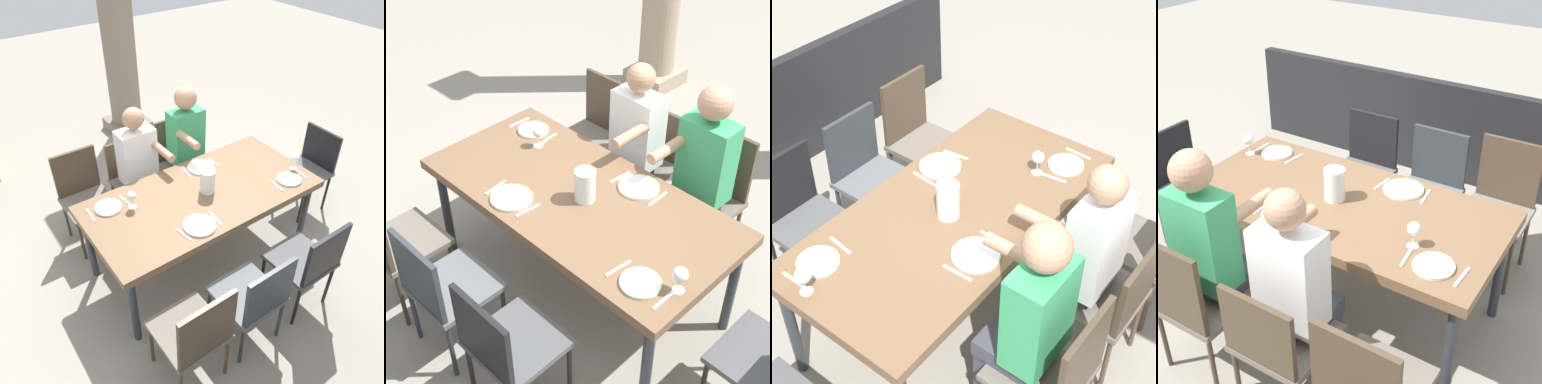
# 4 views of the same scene
# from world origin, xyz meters

# --- Properties ---
(ground_plane) EXTENTS (16.00, 16.00, 0.00)m
(ground_plane) POSITION_xyz_m (0.00, 0.00, 0.00)
(ground_plane) COLOR gray
(dining_table) EXTENTS (1.96, 0.95, 0.78)m
(dining_table) POSITION_xyz_m (0.00, 0.00, 0.72)
(dining_table) COLOR brown
(dining_table) RESTS_ON ground
(chair_west_south) EXTENTS (0.44, 0.44, 0.95)m
(chair_west_south) POSITION_xyz_m (-0.71, -0.90, 0.55)
(chair_west_south) COLOR #6A6158
(chair_west_south) RESTS_ON ground
(chair_mid_north) EXTENTS (0.44, 0.44, 0.87)m
(chair_mid_north) POSITION_xyz_m (-0.19, 0.89, 0.52)
(chair_mid_north) COLOR #6A6158
(chair_mid_north) RESTS_ON ground
(chair_mid_south) EXTENTS (0.44, 0.44, 0.90)m
(chair_mid_south) POSITION_xyz_m (-0.19, -0.89, 0.52)
(chair_mid_south) COLOR #5B5E61
(chair_mid_south) RESTS_ON ground
(chair_east_north) EXTENTS (0.44, 0.44, 0.93)m
(chair_east_north) POSITION_xyz_m (0.37, 0.90, 0.53)
(chair_east_north) COLOR #6A6158
(chair_east_north) RESTS_ON ground
(chair_east_south) EXTENTS (0.44, 0.44, 0.90)m
(chair_east_south) POSITION_xyz_m (0.37, -0.89, 0.53)
(chair_east_south) COLOR #4F4F50
(chair_east_south) RESTS_ON ground
(chair_head_east) EXTENTS (0.44, 0.44, 0.88)m
(chair_head_east) POSITION_xyz_m (1.40, 0.00, 0.52)
(chair_head_east) COLOR #4F4F50
(chair_head_east) RESTS_ON ground
(diner_woman_green) EXTENTS (0.34, 0.50, 1.35)m
(diner_woman_green) POSITION_xyz_m (0.36, 0.71, 0.73)
(diner_woman_green) COLOR #3F3F4C
(diner_woman_green) RESTS_ON ground
(diner_man_white) EXTENTS (0.35, 0.49, 1.30)m
(diner_man_white) POSITION_xyz_m (-0.19, 0.69, 0.69)
(diner_man_white) COLOR #3F3F4C
(diner_man_white) RESTS_ON ground
(patio_railing) EXTENTS (4.36, 0.10, 0.90)m
(patio_railing) POSITION_xyz_m (0.00, -1.95, 0.45)
(patio_railing) COLOR black
(patio_railing) RESTS_ON ground
(plate_0) EXTENTS (0.22, 0.22, 0.02)m
(plate_0) POSITION_xyz_m (-0.72, 0.28, 0.79)
(plate_0) COLOR white
(plate_0) RESTS_ON dining_table
(wine_glass_0) EXTENTS (0.07, 0.07, 0.15)m
(wine_glass_0) POSITION_xyz_m (-0.56, 0.18, 0.89)
(wine_glass_0) COLOR white
(wine_glass_0) RESTS_ON dining_table
(fork_0) EXTENTS (0.02, 0.17, 0.01)m
(fork_0) POSITION_xyz_m (-0.87, 0.28, 0.78)
(fork_0) COLOR silver
(fork_0) RESTS_ON dining_table
(spoon_0) EXTENTS (0.04, 0.17, 0.01)m
(spoon_0) POSITION_xyz_m (-0.57, 0.28, 0.78)
(spoon_0) COLOR silver
(spoon_0) RESTS_ON dining_table
(plate_1) EXTENTS (0.26, 0.26, 0.02)m
(plate_1) POSITION_xyz_m (-0.25, -0.31, 0.79)
(plate_1) COLOR white
(plate_1) RESTS_ON dining_table
(fork_1) EXTENTS (0.04, 0.17, 0.01)m
(fork_1) POSITION_xyz_m (-0.40, -0.31, 0.78)
(fork_1) COLOR silver
(fork_1) RESTS_ON dining_table
(spoon_1) EXTENTS (0.03, 0.17, 0.01)m
(spoon_1) POSITION_xyz_m (-0.10, -0.31, 0.78)
(spoon_1) COLOR silver
(spoon_1) RESTS_ON dining_table
(plate_2) EXTENTS (0.25, 0.25, 0.02)m
(plate_2) POSITION_xyz_m (0.21, 0.30, 0.79)
(plate_2) COLOR white
(plate_2) RESTS_ON dining_table
(fork_2) EXTENTS (0.03, 0.17, 0.01)m
(fork_2) POSITION_xyz_m (0.06, 0.30, 0.78)
(fork_2) COLOR silver
(fork_2) RESTS_ON dining_table
(spoon_2) EXTENTS (0.02, 0.17, 0.01)m
(spoon_2) POSITION_xyz_m (0.36, 0.30, 0.78)
(spoon_2) COLOR silver
(spoon_2) RESTS_ON dining_table
(plate_3) EXTENTS (0.22, 0.22, 0.02)m
(plate_3) POSITION_xyz_m (0.73, -0.28, 0.79)
(plate_3) COLOR white
(plate_3) RESTS_ON dining_table
(wine_glass_3) EXTENTS (0.08, 0.08, 0.15)m
(wine_glass_3) POSITION_xyz_m (0.89, -0.18, 0.89)
(wine_glass_3) COLOR white
(wine_glass_3) RESTS_ON dining_table
(fork_3) EXTENTS (0.04, 0.17, 0.01)m
(fork_3) POSITION_xyz_m (0.58, -0.28, 0.78)
(fork_3) COLOR silver
(fork_3) RESTS_ON dining_table
(spoon_3) EXTENTS (0.02, 0.17, 0.01)m
(spoon_3) POSITION_xyz_m (0.88, -0.28, 0.78)
(spoon_3) COLOR silver
(spoon_3) RESTS_ON dining_table
(water_pitcher) EXTENTS (0.13, 0.13, 0.20)m
(water_pitcher) POSITION_xyz_m (0.05, 0.00, 0.87)
(water_pitcher) COLOR white
(water_pitcher) RESTS_ON dining_table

